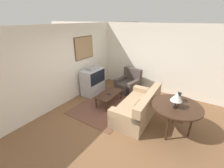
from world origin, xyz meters
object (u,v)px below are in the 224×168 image
Objects in this scene: armchair at (128,85)px; console_table at (177,108)px; tv at (93,81)px; coffee_table at (109,95)px; couch at (138,108)px; mantel_clock at (179,97)px; table_lamp at (177,97)px.

armchair is 0.77× the size of console_table.
tv is 1.10m from coffee_table.
tv is 3.35m from console_table.
couch reaches higher than coffee_table.
coffee_table is 4.63× the size of mantel_clock.
console_table is at bearing -173.60° from mantel_clock.
console_table is (-0.11, -1.07, 0.44)m from couch.
couch is at bearing -102.79° from tv.
couch is 4.86× the size of table_lamp.
tv is 0.56× the size of couch.
tv is 1.48m from armchair.
console_table is 5.32× the size of mantel_clock.
mantel_clock is (-1.31, -2.14, 0.63)m from armchair.
console_table is (-1.54, -2.16, 0.45)m from armchair.
tv is 4.73× the size of mantel_clock.
coffee_table is (-0.35, -1.03, -0.16)m from tv.
tv is at bearing 79.50° from console_table.
table_lamp reaches higher than coffee_table.
coffee_table is (-1.28, 0.10, 0.06)m from armchair.
tv is at bearing 83.40° from mantel_clock.
mantel_clock is (0.23, 0.03, 0.18)m from console_table.
mantel_clock is (0.13, -1.05, 0.62)m from couch.
armchair is 2.58m from mantel_clock.
mantel_clock is at bearing -22.76° from armchair.
coffee_table is at bearing 80.06° from table_lamp.
couch is 2.04× the size of armchair.
armchair is at bearing 51.90° from table_lamp.
tv is 1.02× the size of coffee_table.
armchair reaches higher than console_table.
tv reaches higher than console_table.
armchair is 0.89× the size of coffee_table.
mantel_clock reaches higher than armchair.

